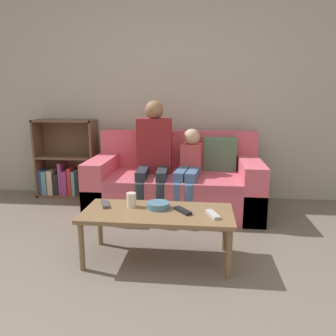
{
  "coord_description": "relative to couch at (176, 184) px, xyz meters",
  "views": [
    {
      "loc": [
        0.33,
        -1.61,
        1.21
      ],
      "look_at": [
        0.02,
        1.21,
        0.59
      ],
      "focal_mm": 35.0,
      "sensor_mm": 36.0,
      "label": 1
    }
  ],
  "objects": [
    {
      "name": "ground_plane",
      "position": [
        -0.05,
        -1.81,
        -0.28
      ],
      "size": [
        22.0,
        22.0,
        0.0
      ],
      "primitive_type": "plane",
      "color": "#70665B"
    },
    {
      "name": "wall_back",
      "position": [
        -0.05,
        0.53,
        1.02
      ],
      "size": [
        12.0,
        0.06,
        2.6
      ],
      "color": "#B7B2A8",
      "rests_on": "ground_plane"
    },
    {
      "name": "couch",
      "position": [
        0.0,
        0.0,
        0.0
      ],
      "size": [
        1.78,
        0.9,
        0.83
      ],
      "color": "#DB5B70",
      "rests_on": "ground_plane"
    },
    {
      "name": "bookshelf",
      "position": [
        -1.41,
        0.38,
        0.09
      ],
      "size": [
        0.73,
        0.28,
        0.94
      ],
      "color": "brown",
      "rests_on": "ground_plane"
    },
    {
      "name": "coffee_table",
      "position": [
        -0.04,
        -1.16,
        0.07
      ],
      "size": [
        1.1,
        0.5,
        0.38
      ],
      "color": "brown",
      "rests_on": "ground_plane"
    },
    {
      "name": "person_adult",
      "position": [
        -0.23,
        -0.08,
        0.38
      ],
      "size": [
        0.37,
        0.64,
        1.17
      ],
      "rotation": [
        0.0,
        0.0,
        0.05
      ],
      "color": "#282D38",
      "rests_on": "ground_plane"
    },
    {
      "name": "person_child",
      "position": [
        0.14,
        -0.15,
        0.22
      ],
      "size": [
        0.28,
        0.64,
        0.88
      ],
      "rotation": [
        0.0,
        0.0,
        -0.12
      ],
      "color": "#476693",
      "rests_on": "ground_plane"
    },
    {
      "name": "cup_near",
      "position": [
        -0.26,
        -1.07,
        0.16
      ],
      "size": [
        0.07,
        0.07,
        0.11
      ],
      "color": "silver",
      "rests_on": "coffee_table"
    },
    {
      "name": "tv_remote_0",
      "position": [
        0.14,
        -1.16,
        0.12
      ],
      "size": [
        0.14,
        0.16,
        0.02
      ],
      "rotation": [
        0.0,
        0.0,
        0.66
      ],
      "color": "black",
      "rests_on": "coffee_table"
    },
    {
      "name": "tv_remote_1",
      "position": [
        0.36,
        -1.21,
        0.12
      ],
      "size": [
        0.11,
        0.18,
        0.02
      ],
      "rotation": [
        0.0,
        0.0,
        0.36
      ],
      "color": "#B7B7BC",
      "rests_on": "coffee_table"
    },
    {
      "name": "tv_remote_2",
      "position": [
        -0.46,
        -1.07,
        0.12
      ],
      "size": [
        0.11,
        0.18,
        0.02
      ],
      "rotation": [
        0.0,
        0.0,
        0.39
      ],
      "color": "#47474C",
      "rests_on": "coffee_table"
    },
    {
      "name": "snack_bowl",
      "position": [
        -0.05,
        -1.09,
        0.13
      ],
      "size": [
        0.18,
        0.18,
        0.05
      ],
      "color": "teal",
      "rests_on": "coffee_table"
    }
  ]
}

